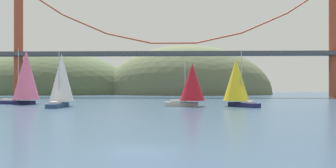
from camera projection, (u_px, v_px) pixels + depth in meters
ground_plane at (144, 151)px, 22.06m from camera, size 360.00×360.00×0.00m
headland_left at (48, 94)px, 158.87m from camera, size 75.59×44.00×36.84m
headland_center at (187, 94)px, 156.81m from camera, size 71.04×44.00×41.48m
suspension_bridge at (174, 49)px, 117.04m from camera, size 135.75×6.00×35.92m
sailboat_crimson_sail at (192, 83)px, 67.89m from camera, size 7.50×4.88×8.42m
sailboat_pink_spinnaker at (26, 76)px, 75.60m from camera, size 9.86×5.98×11.48m
sailboat_white_mainsail at (61, 79)px, 67.41m from camera, size 4.39×8.10×10.06m
sailboat_yellow_sail at (237, 81)px, 68.42m from camera, size 6.89×8.61×10.28m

